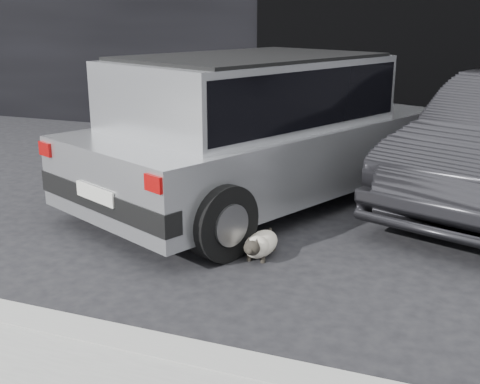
% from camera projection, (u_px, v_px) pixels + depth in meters
% --- Properties ---
extents(ground, '(80.00, 80.00, 0.00)m').
position_uv_depth(ground, '(218.00, 214.00, 6.09)').
color(ground, black).
rests_on(ground, ground).
extents(garage_opening, '(4.00, 0.10, 2.60)m').
position_uv_depth(garage_opening, '(384.00, 59.00, 8.93)').
color(garage_opening, black).
rests_on(garage_opening, ground).
extents(curb, '(18.00, 0.25, 0.12)m').
position_uv_depth(curb, '(199.00, 362.00, 3.40)').
color(curb, '#979792').
rests_on(curb, ground).
extents(silver_hatchback, '(3.42, 4.60, 1.55)m').
position_uv_depth(silver_hatchback, '(258.00, 123.00, 6.31)').
color(silver_hatchback, silver).
rests_on(silver_hatchback, ground).
extents(cat_siamese, '(0.25, 0.72, 0.25)m').
position_uv_depth(cat_siamese, '(260.00, 245.00, 4.98)').
color(cat_siamese, beige).
rests_on(cat_siamese, ground).
extents(cat_white, '(0.85, 0.37, 0.40)m').
position_uv_depth(cat_white, '(183.00, 208.00, 5.64)').
color(cat_white, silver).
rests_on(cat_white, ground).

